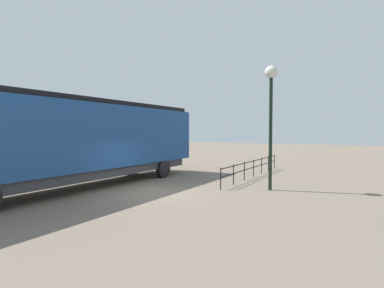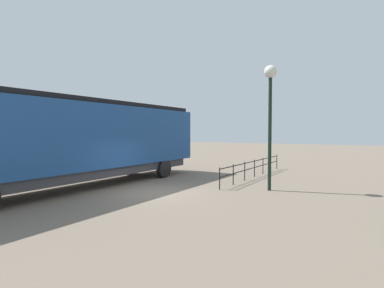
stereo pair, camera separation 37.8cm
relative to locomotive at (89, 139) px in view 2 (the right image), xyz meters
The scene contains 4 objects.
ground_plane 4.54m from the locomotive, ahead, with size 120.00×120.00×0.00m, color #756656.
locomotive is the anchor object (origin of this frame).
lamp_post 9.10m from the locomotive, 24.62° to the left, with size 0.59×0.59×5.82m.
platform_fence 9.65m from the locomotive, 50.74° to the left, with size 0.05×9.50×1.06m.
Camera 2 is at (8.53, -10.59, 2.74)m, focal length 28.10 mm.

